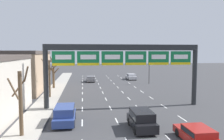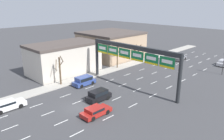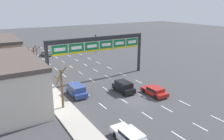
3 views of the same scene
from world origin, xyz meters
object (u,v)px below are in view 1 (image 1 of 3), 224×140
Objects in this scene: car_grey at (90,79)px; car_silver at (131,76)px; suv_black at (142,119)px; tree_bare_third at (53,76)px; sign_gantry at (124,59)px; traffic_light_near_gantry at (149,67)px; suv_blue at (65,114)px; car_red at (197,134)px; tree_bare_second at (50,75)px; tree_bare_closest at (20,100)px.

car_grey is 0.92× the size of car_silver.
tree_bare_third reaches higher than suv_black.
sign_gantry is at bearing 90.86° from suv_black.
tree_bare_third is (-10.19, 14.82, -3.50)m from sign_gantry.
suv_black is at bearing -108.51° from traffic_light_near_gantry.
car_grey is 31.12m from suv_black.
suv_blue is 0.98× the size of car_red.
car_silver is (9.91, 2.69, 0.06)m from car_grey.
traffic_light_near_gantry is 0.86× the size of tree_bare_second.
sign_gantry is 11.85m from tree_bare_second.
tree_bare_closest is 0.92× the size of tree_bare_second.
car_grey is at bearing -164.80° from car_silver.
tree_bare_third is (-16.91, -11.06, 1.59)m from car_silver.
car_grey is 13.28m from traffic_light_near_gantry.
car_red is at bearing -100.65° from traffic_light_near_gantry.
traffic_light_near_gantry is at bearing 71.49° from suv_black.
suv_blue is at bearing 43.08° from tree_bare_closest.
suv_black reaches higher than suv_blue.
tree_bare_second is (-12.89, 17.68, 2.65)m from car_red.
car_grey is 0.99× the size of tree_bare_third.
traffic_light_near_gantry is 22.02m from tree_bare_second.
tree_bare_third is (-19.11, -3.72, -1.25)m from traffic_light_near_gantry.
sign_gantry is 4.22× the size of car_silver.
traffic_light_near_gantry reaches higher than suv_black.
tree_bare_third reaches higher than car_red.
car_silver is (13.26, 31.23, -0.17)m from suv_blue.
car_silver is 34.28m from suv_black.
traffic_light_near_gantry is at bearing 55.29° from tree_bare_closest.
suv_black is 0.96× the size of tree_bare_third.
car_red is at bearing -46.33° from suv_black.
tree_bare_closest is at bearing -115.60° from car_silver.
tree_bare_second reaches higher than car_grey.
suv_black is at bearing -19.88° from suv_blue.
tree_bare_closest reaches higher than suv_black.
traffic_light_near_gantry reaches higher than car_red.
tree_bare_second reaches higher than suv_blue.
tree_bare_second is at bearing -130.09° from car_silver.
car_silver is 1.13× the size of suv_black.
tree_bare_second reaches higher than car_red.
suv_blue is 1.06× the size of suv_black.
sign_gantry is at bearing 106.71° from car_red.
traffic_light_near_gantry is (15.46, 23.89, 2.67)m from suv_blue.
car_grey is at bearing 100.76° from car_red.
suv_black is at bearing -55.95° from tree_bare_second.
suv_blue is 11.45m from car_red.
tree_bare_third is (-0.57, 23.06, -0.58)m from tree_bare_closest.
tree_bare_closest is (-6.44, -31.42, 2.22)m from car_grey.
car_red is 29.32m from tree_bare_third.
tree_bare_closest reaches higher than car_red.
tree_bare_closest reaches higher than suv_blue.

